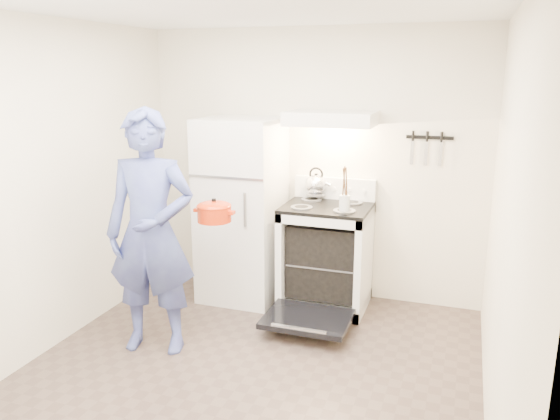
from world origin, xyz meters
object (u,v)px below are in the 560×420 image
Objects in this scene: tea_kettle at (316,183)px; stove_body at (326,258)px; person at (151,233)px; dutch_oven at (214,214)px; refrigerator at (242,210)px.

stove_body is at bearing -52.94° from tea_kettle.
person is 5.57× the size of dutch_oven.
refrigerator is 0.90m from stove_body.
tea_kettle is (0.64, 0.24, 0.25)m from refrigerator.
tea_kettle reaches higher than stove_body.
tea_kettle is 1.68m from person.
refrigerator is 0.91× the size of person.
person reaches higher than refrigerator.
person is (-0.24, -1.17, 0.08)m from refrigerator.
dutch_oven is (0.37, 0.32, 0.10)m from person.
person is (-1.05, -1.20, 0.47)m from stove_body.
refrigerator is 5.75× the size of tea_kettle.
refrigerator reaches higher than stove_body.
dutch_oven is at bearing -128.11° from stove_body.
refrigerator reaches higher than dutch_oven.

